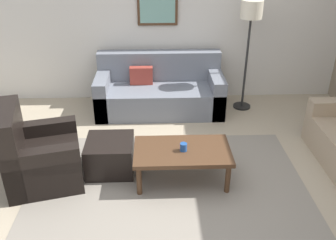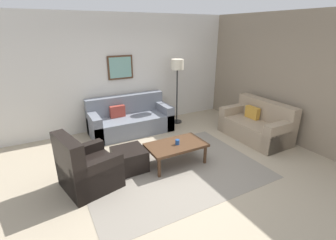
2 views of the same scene
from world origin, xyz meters
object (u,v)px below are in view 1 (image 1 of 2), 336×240
(armchair_leather, at_px, (37,158))
(framed_artwork, at_px, (157,7))
(coffee_table, at_px, (182,153))
(cup, at_px, (184,147))
(ottoman, at_px, (110,155))
(couch_main, at_px, (159,91))
(lamp_standing, at_px, (251,21))

(armchair_leather, height_order, framed_artwork, framed_artwork)
(coffee_table, distance_m, cup, 0.10)
(ottoman, height_order, cup, cup)
(couch_main, relative_size, cup, 21.19)
(armchair_leather, height_order, coffee_table, armchair_leather)
(armchair_leather, height_order, cup, armchair_leather)
(ottoman, bearing_deg, cup, -16.28)
(couch_main, height_order, ottoman, couch_main)
(couch_main, height_order, framed_artwork, framed_artwork)
(coffee_table, bearing_deg, framed_artwork, 95.90)
(lamp_standing, bearing_deg, cup, -120.10)
(armchair_leather, xyz_separation_m, coffee_table, (1.66, -0.03, 0.05))
(couch_main, relative_size, ottoman, 3.52)
(ottoman, xyz_separation_m, coffee_table, (0.85, -0.23, 0.16))
(couch_main, relative_size, framed_artwork, 3.13)
(coffee_table, bearing_deg, couch_main, 96.82)
(ottoman, xyz_separation_m, lamp_standing, (1.98, 1.67, 1.21))
(ottoman, relative_size, cup, 6.02)
(coffee_table, distance_m, framed_artwork, 2.63)
(ottoman, bearing_deg, coffee_table, -14.92)
(couch_main, bearing_deg, ottoman, -110.14)
(cup, relative_size, framed_artwork, 0.15)
(cup, bearing_deg, framed_artwork, 96.10)
(cup, bearing_deg, coffee_table, 113.46)
(couch_main, relative_size, armchair_leather, 2.04)
(ottoman, distance_m, cup, 0.94)
(coffee_table, bearing_deg, cup, -66.54)
(armchair_leather, xyz_separation_m, cup, (1.67, -0.06, 0.15))
(ottoman, xyz_separation_m, cup, (0.86, -0.25, 0.26))
(couch_main, xyz_separation_m, cup, (0.24, -1.95, 0.16))
(lamp_standing, bearing_deg, armchair_leather, -146.17)
(lamp_standing, bearing_deg, ottoman, -139.85)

